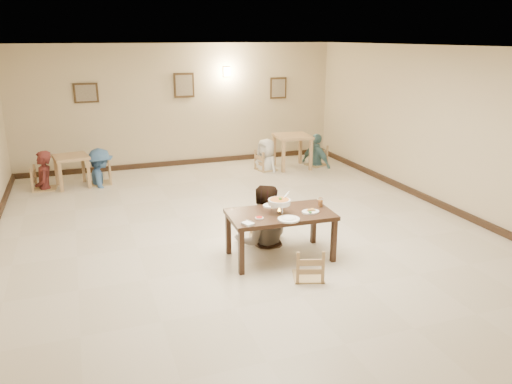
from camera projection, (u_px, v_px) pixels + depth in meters
name	position (u px, v px, depth m)	size (l,w,h in m)	color
floor	(245.00, 234.00, 8.33)	(10.00, 10.00, 0.00)	beige
ceiling	(244.00, 47.00, 7.44)	(10.00, 10.00, 0.00)	silver
wall_back	(181.00, 106.00, 12.37)	(10.00, 10.00, 0.00)	#C6B28D
wall_front	(479.00, 291.00, 3.40)	(10.00, 10.00, 0.00)	#C6B28D
wall_right	(450.00, 130.00, 9.18)	(10.00, 10.00, 0.00)	#C6B28D
baseboard_back	(183.00, 162.00, 12.78)	(8.00, 0.06, 0.12)	black
baseboard_right	(440.00, 204.00, 9.60)	(0.06, 10.00, 0.12)	black
picture_a	(86.00, 93.00, 11.50)	(0.55, 0.04, 0.45)	#372614
picture_b	(184.00, 85.00, 12.22)	(0.50, 0.04, 0.60)	#372614
picture_c	(278.00, 88.00, 13.07)	(0.45, 0.04, 0.55)	#372614
wall_sconce	(227.00, 72.00, 12.49)	(0.16, 0.05, 0.22)	#FFD88C
main_table	(280.00, 218.00, 7.26)	(1.55, 0.92, 0.71)	#372114
chair_far	(262.00, 213.00, 7.99)	(0.42, 0.42, 0.90)	tan
chair_near	(309.00, 248.00, 6.70)	(0.41, 0.41, 0.86)	tan
main_diner	(263.00, 185.00, 7.73)	(0.92, 0.72, 1.90)	gray
curry_warmer	(279.00, 202.00, 7.16)	(0.36, 0.32, 0.29)	silver
rice_plate_far	(273.00, 205.00, 7.51)	(0.31, 0.31, 0.07)	white
rice_plate_near	(289.00, 219.00, 6.94)	(0.31, 0.31, 0.07)	white
fried_plate	(311.00, 211.00, 7.23)	(0.26, 0.26, 0.06)	white
chili_dish	(259.00, 218.00, 6.99)	(0.12, 0.12, 0.02)	white
napkin_cutlery	(248.00, 224.00, 6.77)	(0.19, 0.25, 0.03)	white
drink_glass	(320.00, 203.00, 7.46)	(0.07, 0.07, 0.14)	white
bg_table_left	(71.00, 162.00, 10.77)	(0.80, 0.80, 0.69)	tan
bg_table_right	(292.00, 141.00, 12.30)	(0.88, 0.88, 0.83)	tan
bg_chair_ll	(43.00, 168.00, 10.60)	(0.45, 0.45, 0.97)	tan
bg_chair_lr	(100.00, 164.00, 11.01)	(0.43, 0.43, 0.93)	tan
bg_chair_rl	(266.00, 151.00, 12.17)	(0.44, 0.44, 0.93)	tan
bg_chair_rr	(317.00, 147.00, 12.61)	(0.44, 0.44, 0.94)	tan
bg_diner_a	(40.00, 151.00, 10.49)	(0.61, 0.40, 1.68)	#56201E
bg_diner_b	(98.00, 149.00, 10.91)	(1.03, 0.59, 1.59)	#3E689C
bg_diner_c	(266.00, 139.00, 12.07)	(0.76, 0.49, 1.55)	silver
bg_diner_d	(317.00, 134.00, 12.51)	(0.95, 0.39, 1.61)	slate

